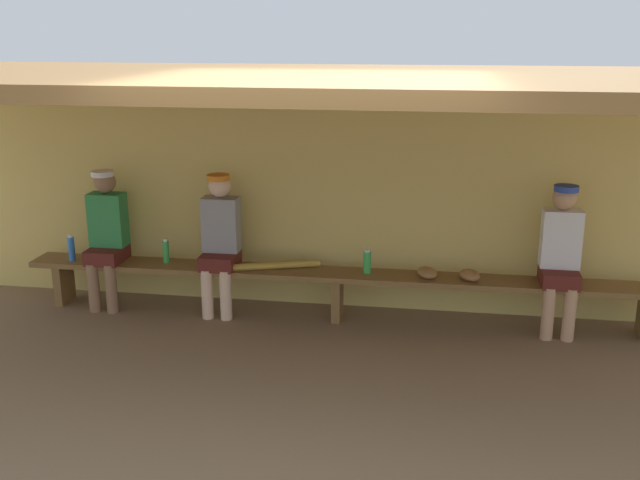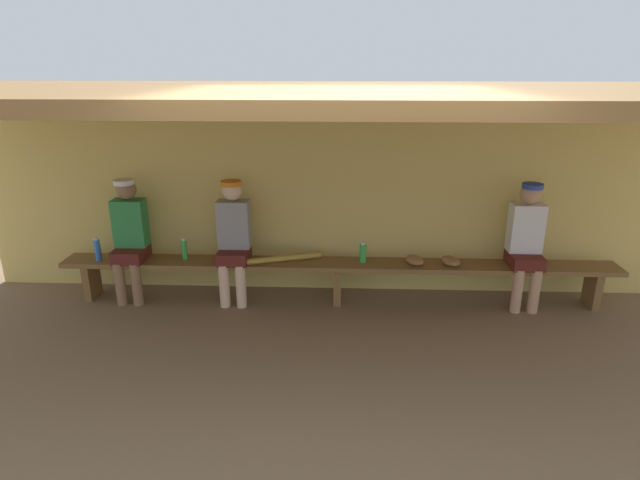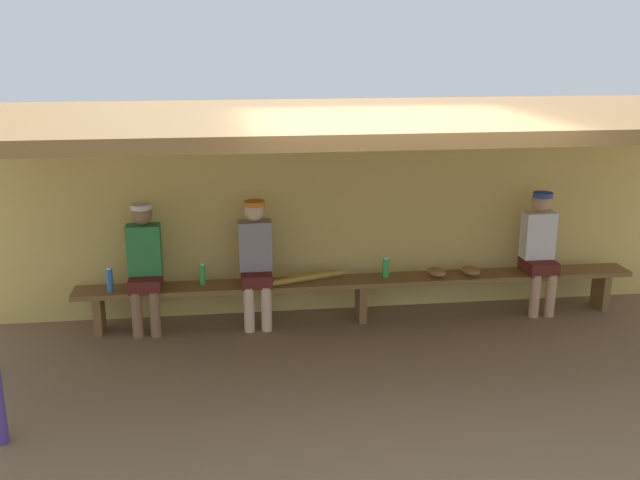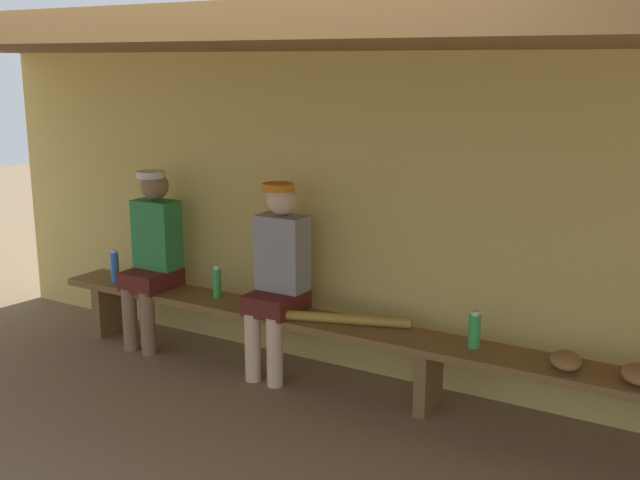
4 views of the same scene
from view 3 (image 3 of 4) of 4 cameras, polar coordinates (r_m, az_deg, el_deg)
ground_plane at (r=6.66m, az=5.66°, el=-11.10°), size 24.00×24.00×0.00m
back_wall at (r=8.12m, az=2.71°, el=2.27°), size 8.00×0.20×2.20m
dugout_roof at (r=6.66m, az=4.83°, el=9.34°), size 8.00×2.80×0.12m
bench at (r=7.90m, az=3.22°, el=-3.53°), size 6.00×0.36×0.46m
player_in_white at (r=7.67m, az=-5.01°, el=-1.35°), size 0.34×0.42×1.34m
player_middle at (r=7.71m, az=-13.47°, el=-1.64°), size 0.34×0.42×1.34m
player_in_blue at (r=8.38m, az=16.67°, el=-0.47°), size 0.34×0.42×1.34m
water_bottle_clear at (r=7.76m, az=-16.01°, el=-2.99°), size 0.06×0.06×0.26m
water_bottle_orange at (r=7.76m, az=-9.12°, el=-2.65°), size 0.06×0.06×0.24m
water_bottle_blue at (r=7.93m, az=5.13°, el=-2.13°), size 0.07×0.07×0.23m
baseball_glove_dark_brown at (r=8.15m, az=11.63°, el=-2.36°), size 0.25×0.29×0.09m
baseball_glove_tan at (r=8.04m, az=9.03°, el=-2.48°), size 0.25×0.29×0.09m
baseball_bat at (r=7.78m, az=-1.23°, el=-3.00°), size 0.87×0.35×0.07m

